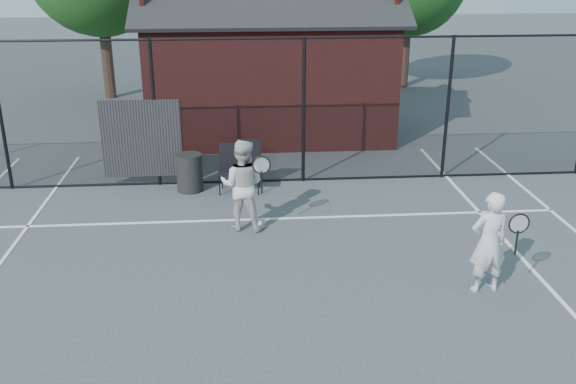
{
  "coord_description": "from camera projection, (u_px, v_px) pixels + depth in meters",
  "views": [
    {
      "loc": [
        -0.32,
        -7.71,
        4.64
      ],
      "look_at": [
        0.4,
        1.49,
        1.1
      ],
      "focal_mm": 40.0,
      "sensor_mm": 36.0,
      "label": 1
    }
  ],
  "objects": [
    {
      "name": "ground",
      "position": [
        267.0,
        305.0,
        8.86
      ],
      "size": [
        80.0,
        80.0,
        0.0
      ],
      "primitive_type": "plane",
      "color": "#404749",
      "rests_on": "ground"
    },
    {
      "name": "court_lines",
      "position": [
        273.0,
        363.0,
        7.63
      ],
      "size": [
        11.02,
        18.0,
        0.01
      ],
      "color": "white",
      "rests_on": "ground"
    },
    {
      "name": "fence",
      "position": [
        240.0,
        115.0,
        12.98
      ],
      "size": [
        22.04,
        3.0,
        3.0
      ],
      "color": "black",
      "rests_on": "ground"
    },
    {
      "name": "clubhouse",
      "position": [
        269.0,
        71.0,
        16.7
      ],
      "size": [
        6.5,
        4.36,
        4.19
      ],
      "color": "maroon",
      "rests_on": "ground"
    },
    {
      "name": "player_front",
      "position": [
        489.0,
        242.0,
        8.99
      ],
      "size": [
        0.7,
        0.53,
        1.52
      ],
      "color": "silver",
      "rests_on": "ground"
    },
    {
      "name": "player_back",
      "position": [
        242.0,
        185.0,
        11.03
      ],
      "size": [
        0.93,
        0.77,
        1.61
      ],
      "color": "silver",
      "rests_on": "ground"
    },
    {
      "name": "chair_left",
      "position": [
        230.0,
        170.0,
        12.79
      ],
      "size": [
        0.51,
        0.52,
        0.95
      ],
      "primitive_type": "cube",
      "rotation": [
        0.0,
        0.0,
        -0.12
      ],
      "color": "black",
      "rests_on": "ground"
    },
    {
      "name": "chair_right",
      "position": [
        249.0,
        168.0,
        12.82
      ],
      "size": [
        0.53,
        0.55,
        1.01
      ],
      "primitive_type": "cube",
      "rotation": [
        0.0,
        0.0,
        -0.1
      ],
      "color": "black",
      "rests_on": "ground"
    },
    {
      "name": "waste_bin",
      "position": [
        190.0,
        173.0,
        12.91
      ],
      "size": [
        0.53,
        0.53,
        0.77
      ],
      "primitive_type": "cylinder",
      "rotation": [
        0.0,
        0.0,
        -0.02
      ],
      "color": "#262626",
      "rests_on": "ground"
    }
  ]
}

